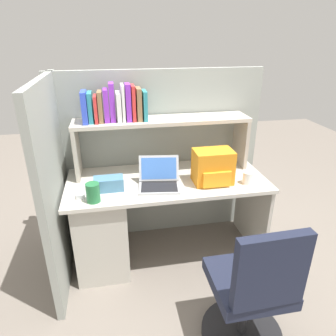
# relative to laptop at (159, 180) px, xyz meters

# --- Properties ---
(ground_plane) EXTENTS (8.00, 8.00, 0.00)m
(ground_plane) POSITION_rel_laptop_xyz_m (0.08, 0.11, -0.78)
(ground_plane) COLOR slate
(desk) EXTENTS (1.60, 0.70, 0.73)m
(desk) POSITION_rel_laptop_xyz_m (-0.31, 0.11, -0.38)
(desk) COLOR beige
(desk) RESTS_ON ground_plane
(cubicle_partition_rear) EXTENTS (1.84, 0.05, 1.55)m
(cubicle_partition_rear) POSITION_rel_laptop_xyz_m (0.08, 0.49, -0.01)
(cubicle_partition_rear) COLOR #939991
(cubicle_partition_rear) RESTS_ON ground_plane
(cubicle_partition_left) EXTENTS (0.05, 1.06, 1.55)m
(cubicle_partition_left) POSITION_rel_laptop_xyz_m (-0.77, 0.06, -0.01)
(cubicle_partition_left) COLOR #939991
(cubicle_partition_left) RESTS_ON ground_plane
(overhead_hutch) EXTENTS (1.44, 0.28, 0.45)m
(overhead_hutch) POSITION_rel_laptop_xyz_m (0.08, 0.31, 0.30)
(overhead_hutch) COLOR #B3A99C
(overhead_hutch) RESTS_ON desk
(reference_books_on_shelf) EXTENTS (0.49, 0.19, 0.29)m
(reference_books_on_shelf) POSITION_rel_laptop_xyz_m (-0.29, 0.31, 0.53)
(reference_books_on_shelf) COLOR blue
(reference_books_on_shelf) RESTS_ON overhead_hutch
(laptop) EXTENTS (0.34, 0.31, 0.22)m
(laptop) POSITION_rel_laptop_xyz_m (0.00, 0.00, 0.00)
(laptop) COLOR #B7BABF
(laptop) RESTS_ON desk
(backpack) EXTENTS (0.30, 0.22, 0.27)m
(backpack) POSITION_rel_laptop_xyz_m (0.42, -0.01, 0.08)
(backpack) COLOR orange
(backpack) RESTS_ON desk
(computer_mouse) EXTENTS (0.07, 0.11, 0.03)m
(computer_mouse) POSITION_rel_laptop_xyz_m (-0.59, -0.05, -0.03)
(computer_mouse) COLOR silver
(computer_mouse) RESTS_ON desk
(paper_cup) EXTENTS (0.08, 0.08, 0.10)m
(paper_cup) POSITION_rel_laptop_xyz_m (0.69, -0.08, -0.00)
(paper_cup) COLOR white
(paper_cup) RESTS_ON desk
(tissue_box) EXTENTS (0.22, 0.12, 0.10)m
(tissue_box) POSITION_rel_laptop_xyz_m (-0.38, 0.01, -0.00)
(tissue_box) COLOR teal
(tissue_box) RESTS_ON desk
(snack_canister) EXTENTS (0.10, 0.10, 0.14)m
(snack_canister) POSITION_rel_laptop_xyz_m (-0.49, -0.15, 0.02)
(snack_canister) COLOR #26723F
(snack_canister) RESTS_ON desk
(office_chair) EXTENTS (0.52, 0.52, 0.93)m
(office_chair) POSITION_rel_laptop_xyz_m (0.41, -0.86, -0.39)
(office_chair) COLOR black
(office_chair) RESTS_ON ground_plane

